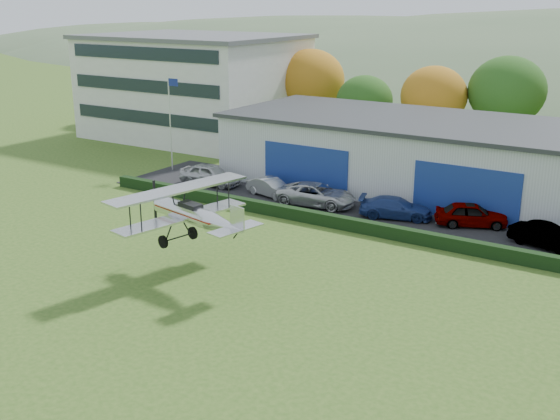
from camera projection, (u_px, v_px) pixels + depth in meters
The scene contains 14 objects.
ground at pixel (187, 336), 28.91m from camera, with size 300.00×300.00×0.00m, color #34571B.
apron at pixel (429, 219), 44.28m from camera, with size 48.00×9.00×0.05m, color black.
hedge at pixel (400, 234), 40.30m from camera, with size 46.00×0.60×0.80m, color black.
hangar at pixel (493, 163), 48.08m from camera, with size 40.60×12.60×5.30m.
office_block at pixel (195, 86), 69.87m from camera, with size 20.60×15.60×10.40m.
flagpole at pixel (171, 114), 55.37m from camera, with size 1.05×0.10×8.00m.
tree_belt at pixel (489, 96), 59.51m from camera, with size 75.70×13.22×10.12m.
car_0 at pixel (210, 175), 52.01m from camera, with size 1.94×4.83×1.65m, color silver.
car_1 at pixel (271, 187), 49.08m from camera, with size 1.40×4.02×1.32m, color silver.
car_2 at pixel (316, 195), 46.89m from camera, with size 2.55×5.53×1.54m, color silver.
car_3 at pixel (396, 208), 44.21m from camera, with size 1.93×4.74×1.38m, color navy.
car_4 at pixel (471, 214), 42.58m from camera, with size 1.81×4.49×1.53m, color gray.
car_5 at pixel (546, 236), 38.88m from camera, with size 1.46×4.19×1.38m, color gray.
biplane at pixel (192, 213), 34.29m from camera, with size 7.31×8.32×3.10m.
Camera 1 is at (17.32, -19.76, 13.82)m, focal length 43.24 mm.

